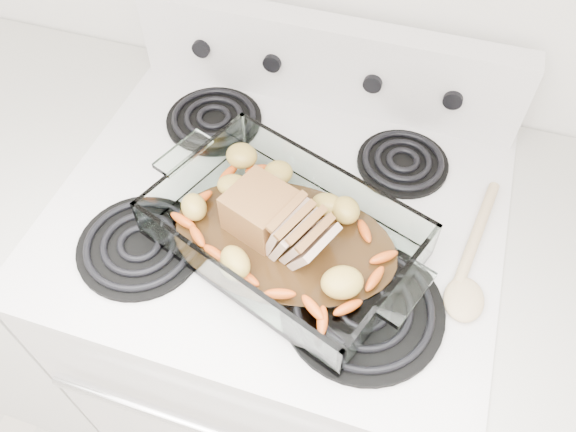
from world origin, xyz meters
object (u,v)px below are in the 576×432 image
(electric_range, at_px, (282,320))
(baking_dish, at_px, (284,235))
(counter_right, at_px, (566,408))
(counter_left, at_px, (44,254))
(pork_roast, at_px, (269,222))

(electric_range, xyz_separation_m, baking_dish, (0.04, -0.08, 0.48))
(electric_range, bearing_deg, counter_right, -0.10)
(electric_range, bearing_deg, counter_left, -179.90)
(counter_right, height_order, baking_dish, baking_dish)
(baking_dish, bearing_deg, counter_left, -166.37)
(electric_range, relative_size, baking_dish, 2.73)
(counter_left, bearing_deg, counter_right, 0.00)
(electric_range, height_order, counter_right, electric_range)
(counter_left, distance_m, baking_dish, 0.86)
(electric_range, bearing_deg, baking_dish, -66.26)
(electric_range, height_order, counter_left, electric_range)
(counter_right, distance_m, pork_roast, 0.84)
(baking_dish, height_order, pork_roast, pork_roast)
(counter_left, xyz_separation_m, pork_roast, (0.68, -0.08, 0.52))
(pork_roast, bearing_deg, counter_right, -3.63)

